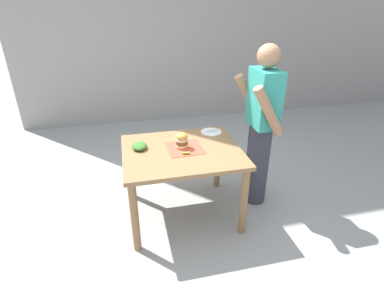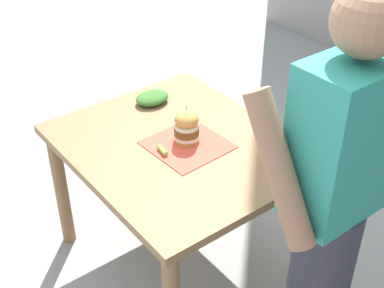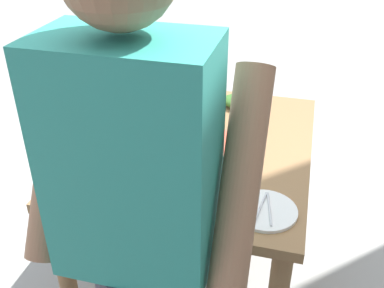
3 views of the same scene
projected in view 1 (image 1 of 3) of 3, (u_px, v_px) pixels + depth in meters
The scene contains 9 objects.
ground_plane at pixel (183, 212), 3.18m from camera, with size 80.00×80.00×0.00m, color #9E9E99.
patio_table at pixel (182, 160), 2.90m from camera, with size 0.94×1.12×0.75m.
serving_paper at pixel (185, 148), 2.88m from camera, with size 0.33×0.33×0.00m, color #D64C38.
sandwich at pixel (182, 140), 2.85m from camera, with size 0.12×0.12×0.19m.
pickle_spear at pixel (186, 153), 2.76m from camera, with size 0.02×0.02×0.07m, color #8EA83D.
side_plate_with_forks at pixel (211, 132), 3.22m from camera, with size 0.22×0.22×0.02m.
side_salad at pixel (139, 146), 2.86m from camera, with size 0.18×0.14×0.06m, color #386B28.
diner_across_table at pixel (261, 127), 3.01m from camera, with size 0.55×0.35×1.69m.
parked_car_near_curb at pixel (377, 48), 9.01m from camera, with size 4.29×2.02×1.60m.
Camera 1 is at (2.50, -0.48, 2.04)m, focal length 28.00 mm.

